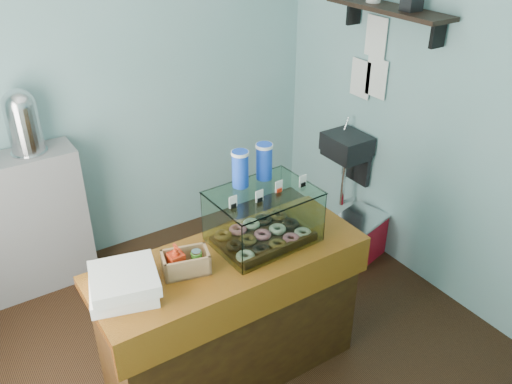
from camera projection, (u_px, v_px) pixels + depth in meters
ground at (214, 345)px, 3.69m from camera, size 3.50×3.50×0.00m
room_shell at (206, 107)px, 2.87m from camera, size 3.54×3.04×2.82m
counter at (232, 316)px, 3.28m from camera, size 1.60×0.60×0.90m
back_shelf at (16, 227)px, 3.96m from camera, size 1.00×0.32×1.10m
display_case at (261, 213)px, 3.15m from camera, size 0.60×0.45×0.54m
condiment_crate at (184, 262)px, 2.91m from camera, size 0.28×0.21×0.19m
pastry_boxes at (124, 283)px, 2.76m from camera, size 0.41×0.42×0.13m
coffee_urn at (22, 120)px, 3.67m from camera, size 0.25×0.25×0.46m
red_cooler at (358, 237)px, 4.49m from camera, size 0.50×0.42×0.38m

